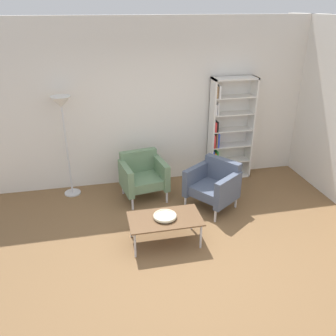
% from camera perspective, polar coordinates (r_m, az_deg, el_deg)
% --- Properties ---
extents(ground_plane, '(8.32, 8.32, 0.00)m').
position_cam_1_polar(ground_plane, '(4.83, 3.27, -14.39)').
color(ground_plane, brown).
extents(plaster_back_panel, '(6.40, 0.12, 2.90)m').
position_cam_1_polar(plaster_back_panel, '(6.34, -2.36, 10.29)').
color(plaster_back_panel, silver).
rests_on(plaster_back_panel, ground_plane).
extents(bookshelf_tall, '(0.80, 0.30, 1.90)m').
position_cam_1_polar(bookshelf_tall, '(6.66, 9.57, 5.95)').
color(bookshelf_tall, silver).
rests_on(bookshelf_tall, ground_plane).
extents(coffee_table_low, '(1.00, 0.56, 0.40)m').
position_cam_1_polar(coffee_table_low, '(4.89, -0.49, -8.39)').
color(coffee_table_low, brown).
rests_on(coffee_table_low, ground_plane).
extents(decorative_bowl, '(0.32, 0.32, 0.05)m').
position_cam_1_polar(decorative_bowl, '(4.86, -0.50, -7.74)').
color(decorative_bowl, beige).
rests_on(decorative_bowl, coffee_table_low).
extents(armchair_corner_red, '(0.93, 0.95, 0.78)m').
position_cam_1_polar(armchair_corner_red, '(5.76, 7.43, -2.56)').
color(armchair_corner_red, '#4C566B').
rests_on(armchair_corner_red, ground_plane).
extents(armchair_spare_guest, '(0.81, 0.76, 0.78)m').
position_cam_1_polar(armchair_spare_guest, '(6.02, -4.10, -1.12)').
color(armchair_spare_guest, slate).
rests_on(armchair_spare_guest, ground_plane).
extents(floor_lamp_torchiere, '(0.32, 0.32, 1.74)m').
position_cam_1_polar(floor_lamp_torchiere, '(5.97, -16.67, 8.30)').
color(floor_lamp_torchiere, silver).
rests_on(floor_lamp_torchiere, ground_plane).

